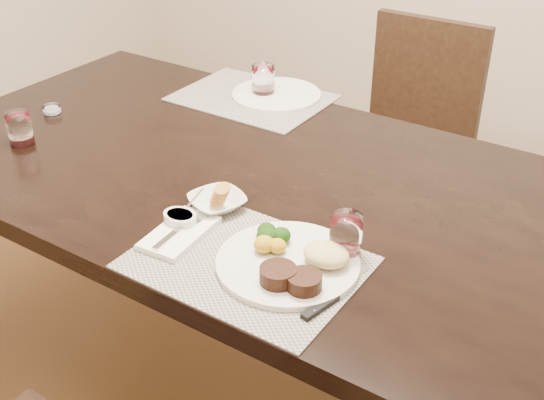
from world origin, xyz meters
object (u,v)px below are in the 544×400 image
Objects in this scene: chair_far at (410,133)px; wine_glass_near at (345,238)px; cracker_bowl at (217,202)px; steak_knife at (327,300)px; dinner_plate at (293,262)px; far_plate at (276,95)px.

chair_far reaches higher than wine_glass_near.
wine_glass_near is at bearing -74.19° from chair_far.
cracker_bowl is (-0.01, -1.13, 0.27)m from chair_far.
chair_far is 4.21× the size of steak_knife.
steak_knife is at bearing -41.85° from dinner_plate.
dinner_plate reaches higher than far_plate.
chair_far is 3.22× the size of far_plate.
wine_glass_near is 0.33× the size of far_plate.
cracker_bowl is 0.68m from far_plate.
far_plate is (-0.63, 0.79, 0.00)m from steak_knife.
dinner_plate is 0.29m from cracker_bowl.
cracker_bowl reaches higher than steak_knife.
chair_far is 1.36m from steak_knife.
far_plate is at bearing 132.68° from wine_glass_near.
wine_glass_near reaches higher than far_plate.
steak_knife is (0.36, -1.28, 0.26)m from chair_far.
chair_far is 3.07× the size of dinner_plate.
cracker_bowl is at bearing -90.68° from chair_far.
wine_glass_near is at bearing 118.88° from steak_knife.
wine_glass_near is (0.06, 0.10, 0.03)m from dinner_plate.
far_plate is at bearing 111.77° from cracker_bowl.
cracker_bowl is 1.74× the size of wine_glass_near.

